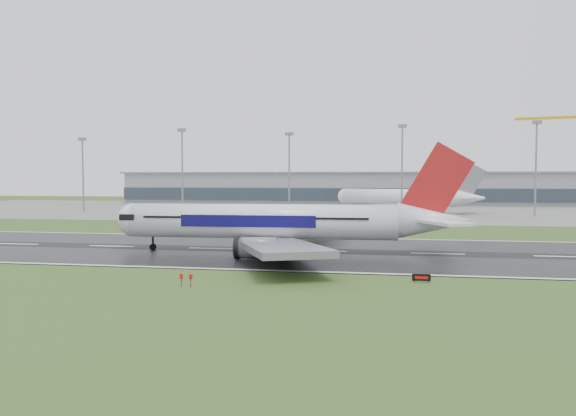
# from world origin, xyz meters

# --- Properties ---
(ground) EXTENTS (520.00, 520.00, 0.00)m
(ground) POSITION_xyz_m (0.00, 0.00, 0.00)
(ground) COLOR #2F4D1C
(ground) RESTS_ON ground
(runway) EXTENTS (400.00, 45.00, 0.10)m
(runway) POSITION_xyz_m (0.00, 0.00, 0.05)
(runway) COLOR black
(runway) RESTS_ON ground
(apron) EXTENTS (400.00, 130.00, 0.08)m
(apron) POSITION_xyz_m (0.00, 125.00, 0.04)
(apron) COLOR slate
(apron) RESTS_ON ground
(terminal) EXTENTS (240.00, 36.00, 15.00)m
(terminal) POSITION_xyz_m (0.00, 185.00, 7.50)
(terminal) COLOR gray
(terminal) RESTS_ON ground
(main_airliner) EXTENTS (63.55, 60.74, 18.12)m
(main_airliner) POSITION_xyz_m (-5.74, -2.73, 9.16)
(main_airliner) COLOR white
(main_airliner) RESTS_ON runway
(parked_airliner) EXTENTS (76.92, 74.86, 17.43)m
(parked_airliner) POSITION_xyz_m (17.74, 118.91, 8.80)
(parked_airliner) COLOR white
(parked_airliner) RESTS_ON apron
(runway_sign) EXTENTS (2.31, 0.33, 1.04)m
(runway_sign) POSITION_xyz_m (15.70, -26.64, 0.52)
(runway_sign) COLOR black
(runway_sign) RESTS_ON ground
(floodmast_0) EXTENTS (0.64, 0.64, 27.16)m
(floodmast_0) POSITION_xyz_m (-103.82, 100.00, 13.58)
(floodmast_0) COLOR gray
(floodmast_0) RESTS_ON ground
(floodmast_1) EXTENTS (0.64, 0.64, 30.03)m
(floodmast_1) POSITION_xyz_m (-63.64, 100.00, 15.02)
(floodmast_1) COLOR gray
(floodmast_1) RESTS_ON ground
(floodmast_2) EXTENTS (0.64, 0.64, 28.07)m
(floodmast_2) POSITION_xyz_m (-23.27, 100.00, 14.03)
(floodmast_2) COLOR gray
(floodmast_2) RESTS_ON ground
(floodmast_3) EXTENTS (0.64, 0.64, 30.25)m
(floodmast_3) POSITION_xyz_m (16.47, 100.00, 15.12)
(floodmast_3) COLOR gray
(floodmast_3) RESTS_ON ground
(floodmast_4) EXTENTS (0.64, 0.64, 30.79)m
(floodmast_4) POSITION_xyz_m (60.21, 100.00, 15.40)
(floodmast_4) COLOR gray
(floodmast_4) RESTS_ON ground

